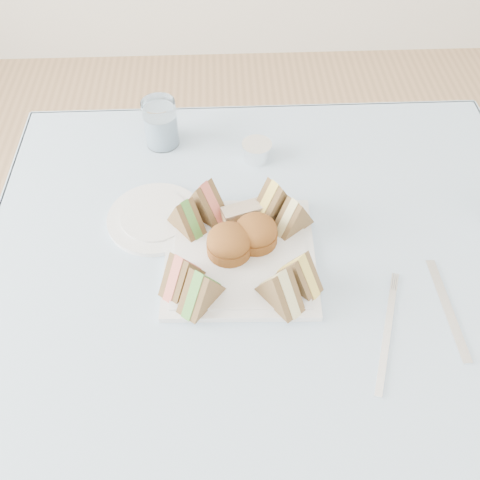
{
  "coord_description": "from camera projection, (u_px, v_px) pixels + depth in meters",
  "views": [
    {
      "loc": [
        -0.08,
        -0.51,
        1.48
      ],
      "look_at": [
        -0.05,
        0.07,
        0.8
      ],
      "focal_mm": 40.0,
      "sensor_mm": 36.0,
      "label": 1
    }
  ],
  "objects": [
    {
      "name": "pastry_slice",
      "position": [
        242.0,
        214.0,
        0.97
      ],
      "size": [
        0.08,
        0.05,
        0.03
      ],
      "primitive_type": "cube",
      "rotation": [
        0.0,
        0.0,
        0.32
      ],
      "color": "#D1BE80",
      "rests_on": "serving_plate"
    },
    {
      "name": "side_plate",
      "position": [
        155.0,
        218.0,
        0.99
      ],
      "size": [
        0.21,
        0.21,
        0.01
      ],
      "primitive_type": "cylinder",
      "rotation": [
        0.0,
        0.0,
        -0.16
      ],
      "color": "silver",
      "rests_on": "tablecloth"
    },
    {
      "name": "knife",
      "position": [
        447.0,
        309.0,
        0.87
      ],
      "size": [
        0.02,
        0.2,
        0.0
      ],
      "primitive_type": "cube",
      "rotation": [
        0.0,
        0.0,
        0.02
      ],
      "color": "white",
      "rests_on": "tablecloth"
    },
    {
      "name": "tea_strainer",
      "position": [
        257.0,
        152.0,
        1.1
      ],
      "size": [
        0.07,
        0.07,
        0.03
      ],
      "primitive_type": "cylinder",
      "rotation": [
        0.0,
        0.0,
        -0.16
      ],
      "color": "white",
      "rests_on": "tablecloth"
    },
    {
      "name": "water_glass",
      "position": [
        161.0,
        123.0,
        1.1
      ],
      "size": [
        0.08,
        0.08,
        0.1
      ],
      "primitive_type": "cylinder",
      "rotation": [
        0.0,
        0.0,
        -0.17
      ],
      "color": "white",
      "rests_on": "tablecloth"
    },
    {
      "name": "scone_left",
      "position": [
        229.0,
        242.0,
        0.91
      ],
      "size": [
        0.08,
        0.08,
        0.05
      ],
      "primitive_type": "cylinder",
      "rotation": [
        0.0,
        0.0,
        0.03
      ],
      "color": "brown",
      "rests_on": "serving_plate"
    },
    {
      "name": "sandwich_bl_a",
      "position": [
        186.0,
        215.0,
        0.94
      ],
      "size": [
        0.08,
        0.08,
        0.07
      ],
      "primitive_type": null,
      "rotation": [
        0.0,
        0.0,
        2.24
      ],
      "color": "brown",
      "rests_on": "serving_plate"
    },
    {
      "name": "scone_right",
      "position": [
        256.0,
        232.0,
        0.93
      ],
      "size": [
        0.09,
        0.09,
        0.05
      ],
      "primitive_type": "cylinder",
      "rotation": [
        0.0,
        0.0,
        0.21
      ],
      "color": "brown",
      "rests_on": "serving_plate"
    },
    {
      "name": "sandwich_br_a",
      "position": [
        294.0,
        214.0,
        0.94
      ],
      "size": [
        0.08,
        0.08,
        0.07
      ],
      "primitive_type": null,
      "rotation": [
        0.0,
        0.0,
        -2.47
      ],
      "color": "brown",
      "rests_on": "serving_plate"
    },
    {
      "name": "serving_plate",
      "position": [
        240.0,
        256.0,
        0.93
      ],
      "size": [
        0.27,
        0.27,
        0.01
      ],
      "primitive_type": "cube",
      "rotation": [
        0.0,
        0.0,
        -0.03
      ],
      "color": "silver",
      "rests_on": "tablecloth"
    },
    {
      "name": "floor",
      "position": [
        261.0,
        445.0,
        1.47
      ],
      "size": [
        4.0,
        4.0,
        0.0
      ],
      "primitive_type": "plane",
      "color": "#9E7751",
      "rests_on": "ground"
    },
    {
      "name": "fork",
      "position": [
        386.0,
        340.0,
        0.83
      ],
      "size": [
        0.08,
        0.19,
        0.0
      ],
      "primitive_type": "cube",
      "rotation": [
        0.0,
        0.0,
        -0.34
      ],
      "color": "white",
      "rests_on": "tablecloth"
    },
    {
      "name": "sandwich_bl_b",
      "position": [
        205.0,
        199.0,
        0.96
      ],
      "size": [
        0.09,
        0.09,
        0.08
      ],
      "primitive_type": null,
      "rotation": [
        0.0,
        0.0,
        2.4
      ],
      "color": "brown",
      "rests_on": "serving_plate"
    },
    {
      "name": "table",
      "position": [
        266.0,
        387.0,
        1.18
      ],
      "size": [
        0.9,
        0.9,
        0.74
      ],
      "primitive_type": "cube",
      "color": "brown",
      "rests_on": "floor"
    },
    {
      "name": "sandwich_fr_b",
      "position": [
        280.0,
        286.0,
        0.84
      ],
      "size": [
        0.08,
        0.09,
        0.08
      ],
      "primitive_type": null,
      "rotation": [
        0.0,
        0.0,
        -0.93
      ],
      "color": "brown",
      "rests_on": "serving_plate"
    },
    {
      "name": "sandwich_fr_a",
      "position": [
        299.0,
        270.0,
        0.86
      ],
      "size": [
        0.08,
        0.08,
        0.07
      ],
      "primitive_type": null,
      "rotation": [
        0.0,
        0.0,
        -0.79
      ],
      "color": "brown",
      "rests_on": "serving_plate"
    },
    {
      "name": "sandwich_br_b",
      "position": [
        274.0,
        198.0,
        0.96
      ],
      "size": [
        0.1,
        0.09,
        0.08
      ],
      "primitive_type": null,
      "rotation": [
        0.0,
        0.0,
        -2.53
      ],
      "color": "brown",
      "rests_on": "serving_plate"
    },
    {
      "name": "sandwich_fl_b",
      "position": [
        201.0,
        287.0,
        0.84
      ],
      "size": [
        0.08,
        0.09,
        0.07
      ],
      "primitive_type": null,
      "rotation": [
        0.0,
        0.0,
        0.9
      ],
      "color": "brown",
      "rests_on": "serving_plate"
    },
    {
      "name": "sandwich_fl_a",
      "position": [
        181.0,
        271.0,
        0.86
      ],
      "size": [
        0.08,
        0.09,
        0.07
      ],
      "primitive_type": null,
      "rotation": [
        0.0,
        0.0,
        0.91
      ],
      "color": "brown",
      "rests_on": "serving_plate"
    },
    {
      "name": "tablecloth",
      "position": [
        274.0,
        290.0,
        0.9
      ],
      "size": [
        1.02,
        1.02,
        0.01
      ],
      "primitive_type": "cube",
      "color": "#ABB7C6",
      "rests_on": "table"
    }
  ]
}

